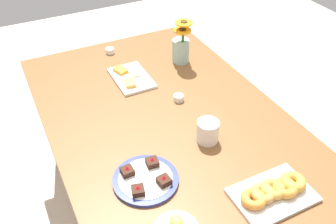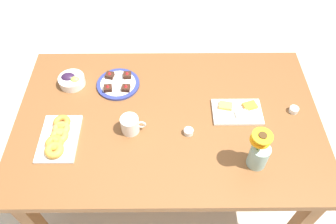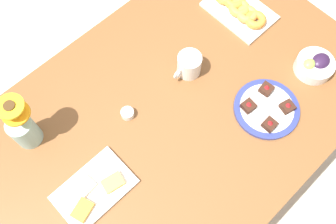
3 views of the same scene
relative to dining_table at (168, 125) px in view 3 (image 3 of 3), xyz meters
The scene contains 9 objects.
ground_plane 0.65m from the dining_table, ahead, with size 6.00×6.00×0.00m, color beige.
dining_table is the anchor object (origin of this frame).
coffee_mug 0.25m from the dining_table, 156.02° to the right, with size 0.13×0.09×0.09m.
grape_bowl 0.61m from the dining_table, 155.98° to the left, with size 0.15×0.15×0.07m.
cheese_platter 0.38m from the dining_table, ahead, with size 0.26×0.17×0.03m.
croissant_platter 0.57m from the dining_table, 165.42° to the right, with size 0.19×0.28×0.05m.
jam_cup_honey 0.18m from the dining_table, 45.91° to the right, with size 0.05×0.05×0.03m.
dessert_plate 0.38m from the dining_table, 140.67° to the left, with size 0.24×0.24×0.05m.
flower_vase 0.52m from the dining_table, 34.34° to the right, with size 0.11×0.10×0.24m.
Camera 3 is at (0.37, 0.39, 2.00)m, focal length 40.00 mm.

